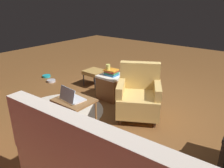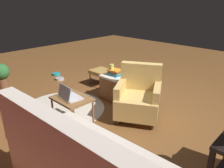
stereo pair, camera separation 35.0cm
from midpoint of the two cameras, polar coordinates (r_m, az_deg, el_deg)
name	(u,v)px [view 2 (the right image)]	position (r m, az deg, el deg)	size (l,w,h in m)	color
ground	(125,108)	(4.01, 5.97, -6.22)	(12.00, 12.00, 0.00)	brown
armchair	(138,97)	(3.59, 9.68, -3.42)	(0.91, 0.92, 0.87)	tan
laptop_desk	(72,101)	(3.29, -7.37, -4.53)	(0.56, 0.44, 0.48)	olive
laptop	(69,95)	(3.23, -8.08, -3.03)	(0.34, 0.28, 0.21)	silver
wicker_hamper	(115,87)	(4.28, 3.17, -0.73)	(0.45, 0.45, 0.48)	brown
book_stack_hamper	(115,72)	(4.18, 3.18, 3.04)	(0.26, 0.23, 0.11)	#2D72B2
yellow_mug	(112,67)	(4.15, 2.35, 4.44)	(0.08, 0.08, 0.10)	#D8D866
tv_remote	(114,72)	(4.32, 2.93, 2.99)	(0.05, 0.16, 0.02)	#262628
ottoman	(101,72)	(4.91, -0.94, 3.11)	(0.40, 0.40, 0.36)	#AD8442
circular_rug	(63,109)	(4.01, -10.22, -6.37)	(1.49, 1.49, 0.01)	beige
pet_bowl_steel	(60,79)	(5.44, -11.65, 1.30)	(0.20, 0.20, 0.05)	silver
pet_bowl_teal	(56,74)	(5.81, -12.63, 2.52)	(0.20, 0.20, 0.05)	teal
potted_plant	(2,74)	(5.23, -25.08, 2.42)	(0.34, 0.34, 0.55)	brown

